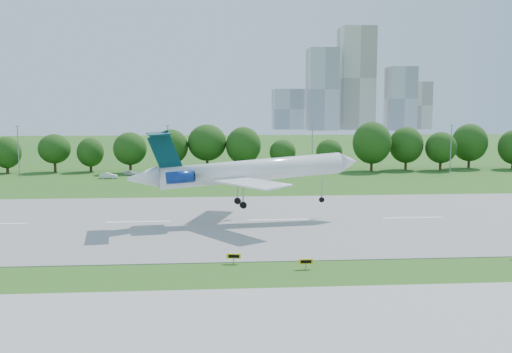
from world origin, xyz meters
name	(u,v)px	position (x,y,z in m)	size (l,w,h in m)	color
ground	(306,268)	(0.00, 0.00, 0.00)	(600.00, 600.00, 0.00)	#235817
runway	(278,220)	(0.00, 25.00, 0.04)	(400.00, 45.00, 0.08)	gray
taxiway	(348,338)	(0.00, -18.00, 0.04)	(400.00, 23.00, 0.08)	#ADADA8
tree_line	(249,147)	(0.00, 92.00, 6.19)	(288.40, 8.40, 10.40)	#382314
light_poles	(241,149)	(-2.50, 82.00, 6.34)	(175.90, 0.25, 12.19)	gray
skyline	(351,91)	(100.16, 390.61, 30.46)	(127.00, 52.00, 80.00)	#B2B2B7
airliner	(241,171)	(-5.41, 24.73, 7.33)	(33.80, 24.31, 11.03)	white
taxi_sign_left	(234,256)	(-7.32, 2.17, 0.78)	(1.52, 0.38, 1.06)	gray
taxi_sign_centre	(306,262)	(-0.13, -0.43, 0.76)	(1.47, 0.21, 1.04)	gray
service_vehicle_a	(108,176)	(-33.60, 78.03, 0.67)	(1.42, 4.07, 1.34)	silver
service_vehicle_b	(131,173)	(-29.21, 83.91, 0.63)	(1.50, 3.72, 1.27)	silver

